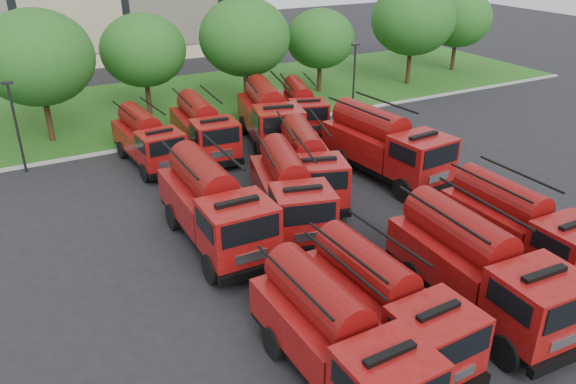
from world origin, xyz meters
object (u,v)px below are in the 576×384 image
fire_truck_4 (214,205)px  fire_truck_9 (203,128)px  fire_truck_0 (336,337)px  fire_truck_3 (519,225)px  fire_truck_1 (384,301)px  fire_truck_11 (301,107)px  firefighter_0 (535,340)px  fire_truck_5 (289,190)px  firefighter_4 (320,305)px  fire_truck_6 (307,164)px  firefighter_2 (565,275)px  fire_truck_7 (385,145)px  firefighter_5 (438,197)px  fire_truck_2 (479,267)px  fire_truck_8 (147,139)px  fire_truck_10 (269,115)px

fire_truck_4 → fire_truck_9: (3.35, 10.15, -0.18)m
fire_truck_0 → fire_truck_3: bearing=11.2°
fire_truck_0 → fire_truck_9: size_ratio=0.98×
fire_truck_1 → fire_truck_9: fire_truck_9 is taller
fire_truck_3 → fire_truck_11: (0.38, 18.40, -0.08)m
fire_truck_0 → firefighter_0: bearing=-15.3°
fire_truck_5 → fire_truck_11: (7.03, 11.28, -0.15)m
fire_truck_4 → fire_truck_5: bearing=0.5°
firefighter_4 → fire_truck_6: bearing=-67.3°
fire_truck_3 → fire_truck_11: size_ratio=1.00×
fire_truck_4 → fire_truck_6: 6.36m
fire_truck_1 → firefighter_2: fire_truck_1 is taller
fire_truck_7 → firefighter_5: bearing=-80.5°
fire_truck_7 → fire_truck_3: bearing=-97.9°
fire_truck_5 → fire_truck_9: size_ratio=1.05×
fire_truck_2 → firefighter_0: fire_truck_2 is taller
fire_truck_2 → fire_truck_7: bearing=71.1°
fire_truck_4 → fire_truck_8: fire_truck_4 is taller
fire_truck_10 → firefighter_5: fire_truck_10 is taller
fire_truck_2 → firefighter_5: bearing=57.8°
fire_truck_10 → firefighter_2: 19.38m
fire_truck_3 → fire_truck_7: 9.41m
fire_truck_0 → fire_truck_1: size_ratio=1.02×
fire_truck_1 → fire_truck_2: (3.94, -0.17, 0.18)m
firefighter_0 → fire_truck_5: bearing=84.0°
fire_truck_7 → fire_truck_8: fire_truck_7 is taller
fire_truck_4 → fire_truck_11: (10.68, 11.28, -0.29)m
firefighter_4 → fire_truck_11: bearing=-67.8°
fire_truck_2 → firefighter_2: (4.76, -0.22, -1.74)m
fire_truck_7 → firefighter_4: 12.46m
fire_truck_5 → fire_truck_6: bearing=61.0°
fire_truck_3 → fire_truck_10: fire_truck_10 is taller
fire_truck_0 → fire_truck_11: fire_truck_0 is taller
fire_truck_0 → fire_truck_10: (7.49, 19.33, 0.19)m
firefighter_0 → firefighter_4: bearing=114.1°
fire_truck_9 → fire_truck_10: (4.26, -0.19, 0.18)m
fire_truck_4 → firefighter_5: size_ratio=4.25×
fire_truck_11 → firefighter_4: 19.62m
fire_truck_4 → fire_truck_5: size_ratio=1.03×
fire_truck_9 → fire_truck_5: bearing=-84.3°
fire_truck_9 → firefighter_0: size_ratio=3.74×
fire_truck_3 → firefighter_0: size_ratio=3.61×
fire_truck_8 → fire_truck_1: bearing=-86.6°
fire_truck_10 → fire_truck_7: bearing=-54.0°
firefighter_0 → fire_truck_0: bearing=143.5°
fire_truck_4 → fire_truck_9: fire_truck_4 is taller
fire_truck_4 → firefighter_2: bearing=-38.5°
fire_truck_0 → fire_truck_5: fire_truck_5 is taller
firefighter_5 → firefighter_0: bearing=71.8°
fire_truck_3 → fire_truck_10: size_ratio=0.84×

